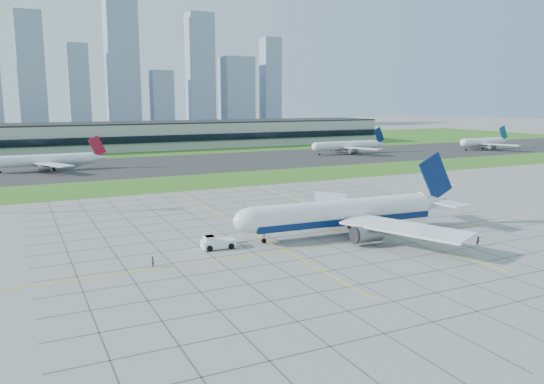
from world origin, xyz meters
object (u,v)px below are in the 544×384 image
at_px(airliner, 345,213).
at_px(crew_near, 153,262).
at_px(distant_jet_1, 46,160).
at_px(crew_far, 478,241).
at_px(distant_jet_2, 348,145).
at_px(pushback_tug, 217,243).
at_px(distant_jet_3, 484,142).

distance_m(airliner, crew_near, 43.35).
height_order(crew_near, distant_jet_1, distant_jet_1).
bearing_deg(crew_far, distant_jet_1, 118.92).
xyz_separation_m(airliner, distant_jet_2, (99.86, 145.70, -0.20)).
height_order(crew_far, distant_jet_1, distant_jet_1).
relative_size(pushback_tug, distant_jet_2, 0.22).
distance_m(crew_near, crew_far, 63.84).
height_order(pushback_tug, crew_far, pushback_tug).
bearing_deg(airliner, distant_jet_2, 58.99).
bearing_deg(distant_jet_1, crew_near, -86.79).
relative_size(crew_near, distant_jet_2, 0.04).
bearing_deg(distant_jet_2, distant_jet_1, -178.42).
bearing_deg(distant_jet_1, distant_jet_3, -2.68).
height_order(airliner, crew_near, airliner).
height_order(crew_far, distant_jet_2, distant_jet_2).
relative_size(crew_far, distant_jet_3, 0.04).
distance_m(crew_far, distant_jet_1, 175.64).
distance_m(pushback_tug, distant_jet_3, 249.80).
height_order(crew_near, crew_far, crew_near).
bearing_deg(distant_jet_3, distant_jet_1, 177.32).
bearing_deg(distant_jet_2, crew_far, -116.06).
xyz_separation_m(pushback_tug, distant_jet_3, (213.97, 128.87, 3.30)).
distance_m(distant_jet_1, distant_jet_3, 236.48).
relative_size(crew_near, crew_far, 1.05).
distance_m(airliner, crew_far, 27.50).
bearing_deg(airliner, crew_near, -170.65).
bearing_deg(airliner, distant_jet_3, 38.60).
bearing_deg(distant_jet_1, pushback_tug, -80.96).
height_order(airliner, distant_jet_3, airliner).
bearing_deg(crew_near, airliner, -71.24).
height_order(airliner, distant_jet_2, airliner).
relative_size(airliner, crew_near, 28.70).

